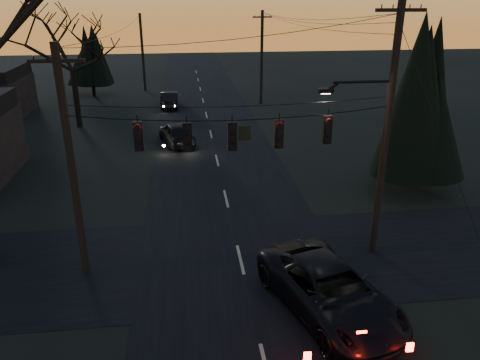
{
  "coord_description": "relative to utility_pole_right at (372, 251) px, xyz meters",
  "views": [
    {
      "loc": [
        -2.01,
        -6.07,
        9.95
      ],
      "look_at": [
        -0.14,
        8.99,
        3.86
      ],
      "focal_mm": 35.0,
      "sensor_mm": 36.0,
      "label": 1
    }
  ],
  "objects": [
    {
      "name": "main_road",
      "position": [
        -5.5,
        10.0,
        0.01
      ],
      "size": [
        8.0,
        120.0,
        0.02
      ],
      "primitive_type": "cube",
      "color": "black",
      "rests_on": "ground"
    },
    {
      "name": "cross_road",
      "position": [
        -5.5,
        0.0,
        0.01
      ],
      "size": [
        60.0,
        7.0,
        0.02
      ],
      "primitive_type": "cube",
      "color": "black",
      "rests_on": "ground"
    },
    {
      "name": "utility_pole_right",
      "position": [
        0.0,
        0.0,
        0.0
      ],
      "size": [
        5.0,
        0.3,
        10.0
      ],
      "primitive_type": null,
      "color": "black",
      "rests_on": "ground"
    },
    {
      "name": "utility_pole_left",
      "position": [
        -11.5,
        0.0,
        0.0
      ],
      "size": [
        1.8,
        0.3,
        8.5
      ],
      "primitive_type": null,
      "color": "black",
      "rests_on": "ground"
    },
    {
      "name": "utility_pole_far_r",
      "position": [
        0.0,
        28.0,
        0.0
      ],
      "size": [
        1.8,
        0.3,
        8.5
      ],
      "primitive_type": null,
      "color": "black",
      "rests_on": "ground"
    },
    {
      "name": "utility_pole_far_l",
      "position": [
        -11.5,
        36.0,
        0.0
      ],
      "size": [
        0.3,
        0.3,
        8.0
      ],
      "primitive_type": null,
      "color": "black",
      "rests_on": "ground"
    },
    {
      "name": "span_signal_assembly",
      "position": [
        -5.74,
        0.0,
        5.23
      ],
      "size": [
        11.5,
        0.44,
        1.6
      ],
      "color": "black",
      "rests_on": "ground"
    },
    {
      "name": "evergreen_right",
      "position": [
        4.84,
        6.67,
        4.8
      ],
      "size": [
        4.76,
        4.76,
        8.4
      ],
      "color": "black",
      "rests_on": "ground"
    },
    {
      "name": "bare_tree_dist",
      "position": [
        -15.74,
        21.49,
        6.13
      ],
      "size": [
        7.68,
        7.68,
        8.77
      ],
      "color": "black",
      "rests_on": "ground"
    },
    {
      "name": "evergreen_dist",
      "position": [
        -16.57,
        33.72,
        3.79
      ],
      "size": [
        3.66,
        3.66,
        6.41
      ],
      "color": "black",
      "rests_on": "ground"
    },
    {
      "name": "suv_near",
      "position": [
        -3.0,
        -3.59,
        0.83
      ],
      "size": [
        4.39,
        6.53,
        1.66
      ],
      "primitive_type": "imported",
      "rotation": [
        0.0,
        0.0,
        0.3
      ],
      "color": "black",
      "rests_on": "ground"
    },
    {
      "name": "sedan_oncoming_a",
      "position": [
        -8.03,
        15.93,
        0.78
      ],
      "size": [
        2.9,
        4.91,
        1.57
      ],
      "primitive_type": "imported",
      "rotation": [
        0.0,
        0.0,
        3.38
      ],
      "color": "black",
      "rests_on": "ground"
    },
    {
      "name": "sedan_oncoming_b",
      "position": [
        -8.7,
        27.53,
        0.72
      ],
      "size": [
        1.55,
        4.36,
        1.43
      ],
      "primitive_type": "imported",
      "rotation": [
        0.0,
        0.0,
        3.13
      ],
      "color": "black",
      "rests_on": "ground"
    }
  ]
}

